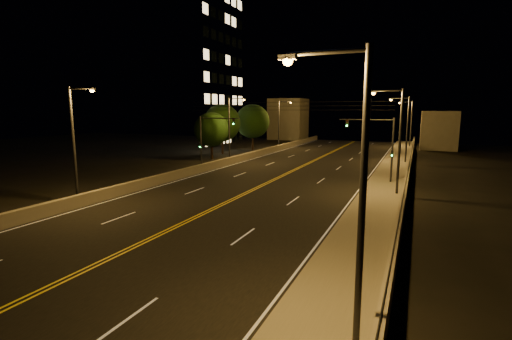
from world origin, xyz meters
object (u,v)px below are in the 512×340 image
at_px(traffic_signal_right, 382,143).
at_px(streetlight_5, 231,125).
at_px(streetlight_0, 352,182).
at_px(streetlight_6, 280,121).
at_px(streetlight_3, 409,121).
at_px(traffic_signal_left, 208,137).
at_px(streetlight_4, 76,137).
at_px(tree_0, 211,130).
at_px(streetlight_2, 405,126).
at_px(streetlight_1, 396,135).
at_px(tree_2, 253,121).
at_px(building_tower, 167,72).
at_px(tree_1, 222,123).

bearing_deg(traffic_signal_right, streetlight_5, 158.63).
height_order(streetlight_0, streetlight_6, same).
bearing_deg(streetlight_6, streetlight_0, -68.20).
height_order(streetlight_3, traffic_signal_left, streetlight_3).
xyz_separation_m(streetlight_4, tree_0, (-4.13, 26.58, -0.78)).
distance_m(streetlight_5, traffic_signal_left, 7.94).
xyz_separation_m(streetlight_2, streetlight_3, (0.00, 23.17, 0.00)).
distance_m(streetlight_0, streetlight_1, 21.37).
bearing_deg(streetlight_6, streetlight_3, 27.51).
distance_m(streetlight_2, tree_2, 26.16).
relative_size(building_tower, tree_0, 4.29).
bearing_deg(streetlight_4, tree_1, 99.81).
bearing_deg(streetlight_4, building_tower, 117.77).
height_order(streetlight_1, streetlight_6, same).
bearing_deg(streetlight_3, traffic_signal_right, -92.22).
relative_size(streetlight_2, traffic_signal_left, 1.37).
bearing_deg(tree_2, streetlight_4, -84.85).
relative_size(streetlight_5, traffic_signal_left, 1.37).
distance_m(streetlight_4, streetlight_5, 24.70).
xyz_separation_m(streetlight_5, streetlight_6, (0.00, 19.38, 0.00)).
height_order(streetlight_0, streetlight_5, same).
bearing_deg(streetlight_3, building_tower, -157.40).
xyz_separation_m(streetlight_0, streetlight_5, (-21.42, 34.17, 0.00)).
distance_m(streetlight_0, tree_2, 55.22).
xyz_separation_m(streetlight_1, traffic_signal_left, (-20.33, 5.00, -1.06)).
bearing_deg(traffic_signal_left, streetlight_4, -93.69).
xyz_separation_m(streetlight_6, building_tower, (-20.01, -6.09, 8.86)).
height_order(streetlight_5, tree_1, streetlight_5).
distance_m(tree_0, tree_1, 6.11).
bearing_deg(streetlight_2, tree_0, -167.87).
bearing_deg(traffic_signal_left, tree_0, 118.36).
relative_size(streetlight_1, streetlight_4, 1.00).
bearing_deg(streetlight_6, streetlight_5, -90.00).
relative_size(streetlight_2, building_tower, 0.30).
relative_size(tree_0, tree_1, 0.85).
distance_m(streetlight_6, traffic_signal_right, 33.72).
relative_size(streetlight_4, streetlight_5, 1.00).
relative_size(streetlight_4, tree_0, 1.28).
bearing_deg(streetlight_5, traffic_signal_left, -82.05).
height_order(streetlight_2, streetlight_3, same).
bearing_deg(streetlight_6, traffic_signal_left, -87.71).
distance_m(streetlight_1, building_tower, 49.76).
bearing_deg(streetlight_1, streetlight_4, -150.93).
xyz_separation_m(streetlight_0, streetlight_3, (0.00, 64.71, 0.00)).
xyz_separation_m(tree_0, tree_1, (-1.48, 5.88, 0.76)).
bearing_deg(tree_1, tree_0, -75.86).
bearing_deg(streetlight_2, building_tower, 171.85).
height_order(streetlight_4, building_tower, building_tower).
height_order(streetlight_6, building_tower, building_tower).
bearing_deg(tree_1, streetlight_3, 40.12).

